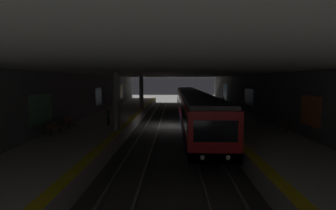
{
  "coord_description": "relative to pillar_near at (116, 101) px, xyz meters",
  "views": [
    {
      "loc": [
        -27.93,
        -0.09,
        4.97
      ],
      "look_at": [
        11.24,
        0.77,
        1.22
      ],
      "focal_mm": 27.81,
      "sensor_mm": 36.0,
      "label": 1
    }
  ],
  "objects": [
    {
      "name": "metro_train",
      "position": [
        12.02,
        -6.55,
        -1.3
      ],
      "size": [
        38.07,
        2.83,
        3.49
      ],
      "color": "red",
      "rests_on": "track_left"
    },
    {
      "name": "bench_left_mid",
      "position": [
        16.17,
        -12.88,
        -1.75
      ],
      "size": [
        1.7,
        0.47,
        0.86
      ],
      "color": "#262628",
      "rests_on": "platform_left"
    },
    {
      "name": "person_waiting_near",
      "position": [
        16.31,
        -11.29,
        -1.43
      ],
      "size": [
        0.6,
        0.22,
        1.57
      ],
      "color": "#2C2C2C",
      "rests_on": "platform_left"
    },
    {
      "name": "bench_left_near",
      "position": [
        -0.01,
        -12.88,
        -1.75
      ],
      "size": [
        1.7,
        0.47,
        0.86
      ],
      "color": "#262628",
      "rests_on": "platform_left"
    },
    {
      "name": "ceiling_slab",
      "position": [
        8.01,
        -4.35,
        2.47
      ],
      "size": [
        60.0,
        19.4,
        0.4
      ],
      "color": "beige",
      "rests_on": "wall_left"
    },
    {
      "name": "bench_right_far",
      "position": [
        19.95,
        4.18,
        -1.75
      ],
      "size": [
        1.7,
        0.47,
        0.86
      ],
      "color": "#262628",
      "rests_on": "platform_right"
    },
    {
      "name": "track_right",
      "position": [
        8.01,
        -2.15,
        -3.25
      ],
      "size": [
        60.0,
        1.53,
        0.16
      ],
      "color": "gray",
      "rests_on": "ground"
    },
    {
      "name": "bench_right_near",
      "position": [
        -1.63,
        4.18,
        -1.75
      ],
      "size": [
        1.7,
        0.47,
        0.86
      ],
      "color": "#262628",
      "rests_on": "platform_right"
    },
    {
      "name": "platform_left",
      "position": [
        8.01,
        -10.9,
        -2.8
      ],
      "size": [
        60.0,
        5.3,
        1.06
      ],
      "color": "beige",
      "rests_on": "ground"
    },
    {
      "name": "suitcase_rolling",
      "position": [
        3.75,
        -12.92,
        -1.97
      ],
      "size": [
        0.36,
        0.27,
        0.91
      ],
      "color": "navy",
      "rests_on": "platform_left"
    },
    {
      "name": "ground_plane",
      "position": [
        8.01,
        -4.35,
        -3.33
      ],
      "size": [
        120.0,
        120.0,
        0.0
      ],
      "primitive_type": "plane",
      "color": "#42423F"
    },
    {
      "name": "track_left",
      "position": [
        8.01,
        -6.55,
        -3.25
      ],
      "size": [
        60.0,
        1.53,
        0.16
      ],
      "color": "gray",
      "rests_on": "ground"
    },
    {
      "name": "bench_right_mid",
      "position": [
        1.38,
        4.18,
        -1.75
      ],
      "size": [
        1.7,
        0.47,
        0.86
      ],
      "color": "#262628",
      "rests_on": "platform_right"
    },
    {
      "name": "wall_left",
      "position": [
        8.06,
        -13.8,
        -0.52
      ],
      "size": [
        60.0,
        0.56,
        5.6
      ],
      "color": "slate",
      "rests_on": "ground"
    },
    {
      "name": "person_walking_mid",
      "position": [
        2.53,
        1.29,
        -1.4
      ],
      "size": [
        0.6,
        0.22,
        1.62
      ],
      "color": "black",
      "rests_on": "platform_right"
    },
    {
      "name": "wall_right",
      "position": [
        8.04,
        5.1,
        -0.52
      ],
      "size": [
        60.0,
        0.56,
        5.6
      ],
      "color": "slate",
      "rests_on": "ground"
    },
    {
      "name": "trash_bin",
      "position": [
        3.18,
        -12.15,
        -1.85
      ],
      "size": [
        0.44,
        0.44,
        0.85
      ],
      "color": "#595B5E",
      "rests_on": "platform_left"
    },
    {
      "name": "pillar_near",
      "position": [
        0.0,
        0.0,
        0.0
      ],
      "size": [
        0.56,
        0.56,
        4.55
      ],
      "color": "gray",
      "rests_on": "platform_right"
    },
    {
      "name": "platform_right",
      "position": [
        8.01,
        2.2,
        -2.8
      ],
      "size": [
        60.0,
        5.3,
        1.06
      ],
      "color": "beige",
      "rests_on": "ground"
    },
    {
      "name": "pillar_far",
      "position": [
        15.62,
        0.0,
        0.0
      ],
      "size": [
        0.56,
        0.56,
        4.55
      ],
      "color": "gray",
      "rests_on": "platform_right"
    }
  ]
}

